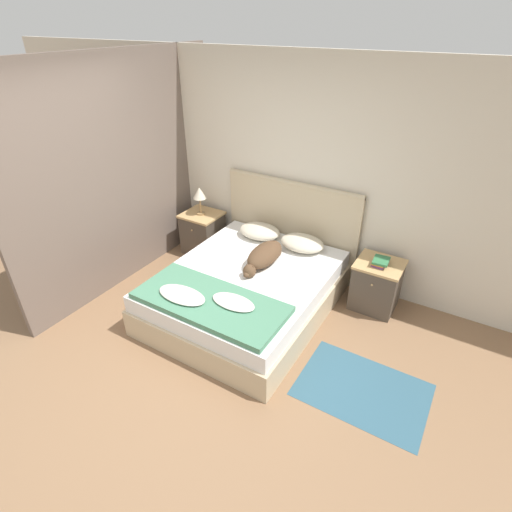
{
  "coord_description": "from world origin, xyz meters",
  "views": [
    {
      "loc": [
        2.05,
        -1.94,
        2.83
      ],
      "look_at": [
        0.15,
        1.23,
        0.58
      ],
      "focal_mm": 28.0,
      "sensor_mm": 36.0,
      "label": 1
    }
  ],
  "objects_px": {
    "bed": "(246,291)",
    "book_stack": "(380,262)",
    "nightstand_left": "(203,232)",
    "nightstand_right": "(376,285)",
    "pillow_right": "(302,243)",
    "table_lamp": "(199,194)",
    "pillow_left": "(260,231)",
    "dog": "(264,256)"
  },
  "relations": [
    {
      "from": "nightstand_right",
      "to": "table_lamp",
      "type": "relative_size",
      "value": 1.51
    },
    {
      "from": "bed",
      "to": "book_stack",
      "type": "distance_m",
      "value": 1.46
    },
    {
      "from": "pillow_left",
      "to": "pillow_right",
      "type": "bearing_deg",
      "value": 0.0
    },
    {
      "from": "book_stack",
      "to": "table_lamp",
      "type": "height_order",
      "value": "table_lamp"
    },
    {
      "from": "nightstand_right",
      "to": "pillow_left",
      "type": "xyz_separation_m",
      "value": [
        -1.48,
        -0.02,
        0.27
      ]
    },
    {
      "from": "pillow_right",
      "to": "table_lamp",
      "type": "height_order",
      "value": "table_lamp"
    },
    {
      "from": "pillow_right",
      "to": "book_stack",
      "type": "height_order",
      "value": "same"
    },
    {
      "from": "pillow_left",
      "to": "book_stack",
      "type": "xyz_separation_m",
      "value": [
        1.48,
        -0.01,
        0.04
      ]
    },
    {
      "from": "nightstand_left",
      "to": "table_lamp",
      "type": "distance_m",
      "value": 0.56
    },
    {
      "from": "book_stack",
      "to": "bed",
      "type": "bearing_deg",
      "value": -147.74
    },
    {
      "from": "nightstand_left",
      "to": "pillow_right",
      "type": "height_order",
      "value": "pillow_right"
    },
    {
      "from": "nightstand_right",
      "to": "dog",
      "type": "bearing_deg",
      "value": -154.99
    },
    {
      "from": "nightstand_right",
      "to": "dog",
      "type": "height_order",
      "value": "dog"
    },
    {
      "from": "nightstand_left",
      "to": "book_stack",
      "type": "bearing_deg",
      "value": -0.67
    },
    {
      "from": "nightstand_left",
      "to": "book_stack",
      "type": "distance_m",
      "value": 2.41
    },
    {
      "from": "bed",
      "to": "dog",
      "type": "height_order",
      "value": "dog"
    },
    {
      "from": "nightstand_right",
      "to": "book_stack",
      "type": "relative_size",
      "value": 2.53
    },
    {
      "from": "nightstand_left",
      "to": "pillow_left",
      "type": "relative_size",
      "value": 1.09
    },
    {
      "from": "nightstand_right",
      "to": "pillow_right",
      "type": "height_order",
      "value": "pillow_right"
    },
    {
      "from": "bed",
      "to": "book_stack",
      "type": "relative_size",
      "value": 9.06
    },
    {
      "from": "table_lamp",
      "to": "dog",
      "type": "bearing_deg",
      "value": -22.18
    },
    {
      "from": "nightstand_left",
      "to": "nightstand_right",
      "type": "xyz_separation_m",
      "value": [
        2.39,
        0.0,
        0.0
      ]
    },
    {
      "from": "pillow_right",
      "to": "dog",
      "type": "bearing_deg",
      "value": -113.15
    },
    {
      "from": "pillow_left",
      "to": "nightstand_left",
      "type": "bearing_deg",
      "value": 178.94
    },
    {
      "from": "nightstand_right",
      "to": "dog",
      "type": "distance_m",
      "value": 1.28
    },
    {
      "from": "table_lamp",
      "to": "bed",
      "type": "bearing_deg",
      "value": -32.93
    },
    {
      "from": "bed",
      "to": "table_lamp",
      "type": "relative_size",
      "value": 5.41
    },
    {
      "from": "pillow_left",
      "to": "book_stack",
      "type": "distance_m",
      "value": 1.48
    },
    {
      "from": "bed",
      "to": "pillow_right",
      "type": "bearing_deg",
      "value": 69.47
    },
    {
      "from": "nightstand_left",
      "to": "bed",
      "type": "bearing_deg",
      "value": -33.24
    },
    {
      "from": "nightstand_right",
      "to": "table_lamp",
      "type": "xyz_separation_m",
      "value": [
        -2.39,
        -0.01,
        0.56
      ]
    },
    {
      "from": "dog",
      "to": "pillow_left",
      "type": "bearing_deg",
      "value": 125.07
    },
    {
      "from": "bed",
      "to": "nightstand_left",
      "type": "bearing_deg",
      "value": 146.76
    },
    {
      "from": "pillow_left",
      "to": "bed",
      "type": "bearing_deg",
      "value": -69.47
    },
    {
      "from": "nightstand_left",
      "to": "table_lamp",
      "type": "xyz_separation_m",
      "value": [
        0.0,
        -0.01,
        0.56
      ]
    },
    {
      "from": "pillow_left",
      "to": "pillow_right",
      "type": "height_order",
      "value": "same"
    },
    {
      "from": "nightstand_left",
      "to": "dog",
      "type": "xyz_separation_m",
      "value": [
        1.26,
        -0.52,
        0.3
      ]
    },
    {
      "from": "bed",
      "to": "book_stack",
      "type": "xyz_separation_m",
      "value": [
        1.2,
        0.76,
        0.36
      ]
    },
    {
      "from": "table_lamp",
      "to": "pillow_left",
      "type": "bearing_deg",
      "value": -0.47
    },
    {
      "from": "pillow_right",
      "to": "table_lamp",
      "type": "distance_m",
      "value": 1.51
    },
    {
      "from": "nightstand_left",
      "to": "nightstand_right",
      "type": "distance_m",
      "value": 2.39
    },
    {
      "from": "dog",
      "to": "table_lamp",
      "type": "height_order",
      "value": "table_lamp"
    }
  ]
}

